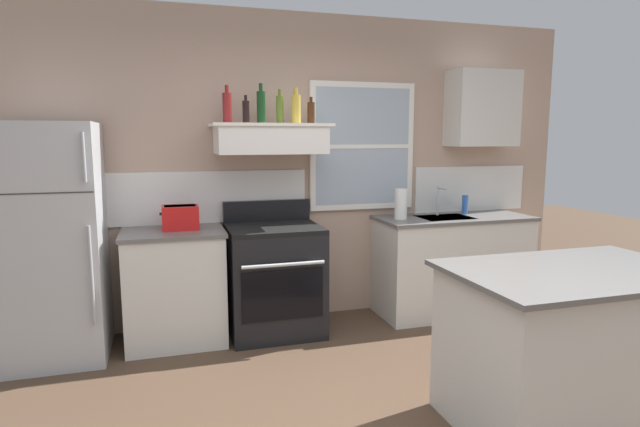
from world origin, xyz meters
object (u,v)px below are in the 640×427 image
Objects in this scene: bottle_brown_stout at (311,113)px; kitchen_island at (571,346)px; bottle_olive_oil_square at (280,109)px; bottle_champagne_gold_foil at (296,109)px; bottle_dark_green_wine at (261,107)px; bottle_balsamic_dark at (246,112)px; refrigerator at (52,243)px; paper_towel_roll at (401,204)px; stove_range at (274,278)px; dish_soap_bottle at (465,205)px; bottle_red_label_wine at (227,107)px; toaster at (180,217)px.

kitchen_island is at bearing -63.46° from bottle_brown_stout.
bottle_olive_oil_square is 0.95× the size of bottle_champagne_gold_foil.
bottle_brown_stout is at bearing -5.81° from bottle_dark_green_wine.
refrigerator is at bearing -175.77° from bottle_balsamic_dark.
bottle_dark_green_wine reaches higher than bottle_brown_stout.
paper_towel_roll is at bearing 94.98° from kitchen_island.
stove_range is at bearing -145.48° from bottle_olive_oil_square.
bottle_balsamic_dark is 0.82× the size of paper_towel_roll.
bottle_brown_stout is 1.23× the size of dish_soap_bottle.
bottle_dark_green_wine is at bearing 146.69° from bottle_olive_oil_square.
bottle_red_label_wine is at bearing 168.55° from bottle_champagne_gold_foil.
toaster is 1.27m from bottle_champagne_gold_foil.
bottle_dark_green_wine is 1.49m from paper_towel_roll.
bottle_brown_stout reaches higher than stove_range.
bottle_red_label_wine is 1.12× the size of paper_towel_roll.
bottle_balsamic_dark is 0.16× the size of kitchen_island.
bottle_olive_oil_square is at bearing -170.13° from bottle_brown_stout.
dish_soap_bottle is (2.22, -0.02, -0.87)m from bottle_red_label_wine.
refrigerator is at bearing -179.21° from stove_range.
paper_towel_roll is 0.72m from dish_soap_bottle.
bottle_dark_green_wine reaches higher than toaster.
paper_towel_roll is (1.50, -0.12, -0.83)m from bottle_red_label_wine.
bottle_olive_oil_square is 1.23× the size of bottle_brown_stout.
toaster is 0.96m from bottle_red_label_wine.
bottle_balsamic_dark is 1.00× the size of bottle_brown_stout.
refrigerator is 6.08× the size of bottle_champagne_gold_foil.
refrigerator is 1.70m from stove_range.
bottle_olive_oil_square reaches higher than refrigerator.
paper_towel_roll is at bearing -0.76° from toaster.
paper_towel_roll is at bearing -172.04° from dish_soap_bottle.
paper_towel_roll is at bearing 1.84° from stove_range.
bottle_brown_stout is (0.55, 0.02, -0.00)m from bottle_balsamic_dark.
toaster is 1.37m from bottle_brown_stout.
toaster is at bearing -173.31° from bottle_dark_green_wine.
bottle_red_label_wine is (1.31, 0.18, 1.00)m from refrigerator.
bottle_olive_oil_square reaches higher than stove_range.
bottle_balsamic_dark is (1.45, 0.11, 0.97)m from refrigerator.
kitchen_island is (1.12, -1.90, -1.41)m from bottle_champagne_gold_foil.
bottle_dark_green_wine reaches higher than bottle_olive_oil_square.
bottle_champagne_gold_foil reaches higher than toaster.
refrigerator is at bearing 148.34° from kitchen_island.
bottle_olive_oil_square reaches higher than kitchen_island.
refrigerator is 1.60× the size of stove_range.
paper_towel_roll is (1.36, -0.05, -0.79)m from bottle_balsamic_dark.
bottle_balsamic_dark is 0.55m from bottle_brown_stout.
kitchen_island is (2.07, -1.92, -0.55)m from toaster.
refrigerator reaches higher than toaster.
bottle_dark_green_wine is (-0.06, 0.14, 1.42)m from stove_range.
bottle_dark_green_wine is at bearing 124.81° from kitchen_island.
bottle_balsamic_dark is at bearing 2.33° from toaster.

